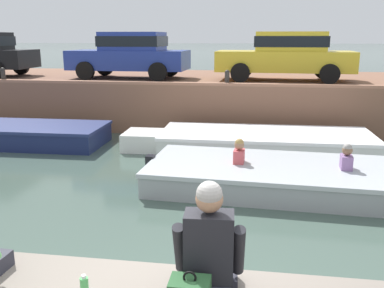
% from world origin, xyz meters
% --- Properties ---
extents(ground_plane, '(400.00, 400.00, 0.00)m').
position_xyz_m(ground_plane, '(0.00, 4.52, 0.00)').
color(ground_plane, '#42564C').
extents(far_quay_wall, '(60.00, 6.00, 1.50)m').
position_xyz_m(far_quay_wall, '(0.00, 12.04, 0.75)').
color(far_quay_wall, brown).
rests_on(far_quay_wall, ground).
extents(far_wall_coping, '(60.00, 0.24, 0.08)m').
position_xyz_m(far_wall_coping, '(0.00, 9.16, 1.54)').
color(far_wall_coping, '#9F6C52').
rests_on(far_wall_coping, far_quay_wall).
extents(boat_moored_central_white, '(6.35, 2.15, 0.54)m').
position_xyz_m(boat_moored_central_white, '(0.68, 7.37, 0.27)').
color(boat_moored_central_white, white).
rests_on(boat_moored_central_white, ground).
extents(motorboat_passing, '(7.06, 2.55, 0.97)m').
position_xyz_m(motorboat_passing, '(1.79, 4.67, 0.25)').
color(motorboat_passing, '#93999E').
rests_on(motorboat_passing, ground).
extents(car_left_inner_blue, '(4.01, 2.01, 1.54)m').
position_xyz_m(car_left_inner_blue, '(-3.60, 11.00, 2.35)').
color(car_left_inner_blue, '#233893').
rests_on(car_left_inner_blue, far_quay_wall).
extents(car_centre_yellow, '(4.37, 2.08, 1.54)m').
position_xyz_m(car_centre_yellow, '(1.58, 11.00, 2.35)').
color(car_centre_yellow, yellow).
rests_on(car_centre_yellow, far_quay_wall).
extents(mooring_bollard_west, '(0.15, 0.15, 0.44)m').
position_xyz_m(mooring_bollard_west, '(-7.29, 9.29, 1.74)').
color(mooring_bollard_west, '#2D2B28').
rests_on(mooring_bollard_west, far_quay_wall).
extents(mooring_bollard_mid, '(0.15, 0.15, 0.44)m').
position_xyz_m(mooring_bollard_mid, '(-0.19, 9.29, 1.74)').
color(mooring_bollard_mid, '#2D2B28').
rests_on(mooring_bollard_mid, far_quay_wall).
extents(person_seated_right, '(0.55, 0.54, 0.97)m').
position_xyz_m(person_seated_right, '(0.36, -0.45, 1.30)').
color(person_seated_right, '#282833').
rests_on(person_seated_right, near_quay).
extents(bottle_drink, '(0.06, 0.06, 0.20)m').
position_xyz_m(bottle_drink, '(-0.58, -0.61, 1.02)').
color(bottle_drink, '#4CB259').
rests_on(bottle_drink, near_quay).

